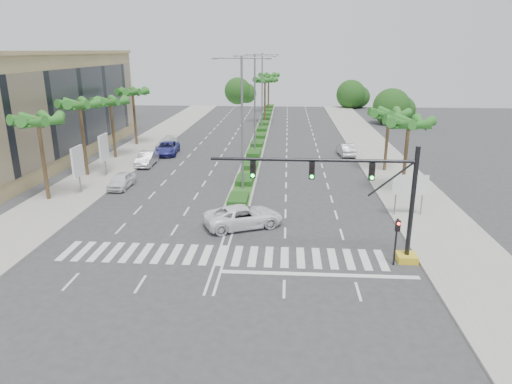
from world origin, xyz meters
TOP-DOWN VIEW (x-y plane):
  - ground at (0.00, 0.00)m, footprint 160.00×160.00m
  - footpath_right at (15.20, 20.00)m, footprint 6.00×120.00m
  - footpath_left at (-15.20, 20.00)m, footprint 6.00×120.00m
  - median at (0.00, 45.00)m, footprint 2.20×75.00m
  - median_grass at (0.00, 45.00)m, footprint 1.80×75.00m
  - building at (-26.00, 26.00)m, footprint 12.00×36.00m
  - signal_gantry at (9.27, -0.00)m, footprint 12.60×1.20m
  - pedestrian_signal at (10.60, -0.68)m, footprint 0.28×0.36m
  - direction_sign at (13.50, 7.99)m, footprint 2.70×0.11m
  - billboard_near at (-14.50, 12.00)m, footprint 0.18×2.10m
  - billboard_far at (-14.50, 18.00)m, footprint 0.18×2.10m
  - palm_left_near at (-16.50, 10.00)m, footprint 4.57×4.68m
  - palm_left_mid at (-16.50, 18.00)m, footprint 4.57×4.68m
  - palm_left_far at (-16.50, 26.00)m, footprint 4.57×4.68m
  - palm_left_end at (-16.50, 34.00)m, footprint 4.57×4.68m
  - palm_right_near at (14.50, 14.00)m, footprint 4.57×4.68m
  - palm_right_far at (14.50, 22.00)m, footprint 4.57×4.68m
  - palm_median_a at (0.00, 55.00)m, footprint 4.57×4.68m
  - palm_median_b at (0.00, 70.00)m, footprint 4.57×4.68m
  - streetlight_near at (0.00, 14.00)m, footprint 5.10×0.25m
  - streetlight_mid at (0.00, 30.00)m, footprint 5.10×0.25m
  - streetlight_far at (0.00, 46.00)m, footprint 5.10×0.25m
  - car_parked_a at (-11.48, 14.10)m, footprint 1.77×4.24m
  - car_parked_b at (-11.70, 22.88)m, footprint 1.77×4.76m
  - car_parked_c at (-10.85, 28.65)m, footprint 3.03×5.72m
  - car_parked_d at (-11.80, 32.09)m, footprint 2.35×4.91m
  - car_crossing at (0.93, 5.00)m, footprint 6.39×4.79m
  - car_right at (11.27, 29.42)m, footprint 2.07×4.78m

SIDE VIEW (x-z plane):
  - ground at x=0.00m, z-range 0.00..0.00m
  - footpath_right at x=15.20m, z-range 0.00..0.15m
  - footpath_left at x=-15.20m, z-range 0.00..0.15m
  - median at x=0.00m, z-range 0.00..0.20m
  - median_grass at x=0.00m, z-range 0.20..0.24m
  - car_parked_d at x=-11.80m, z-range 0.00..1.38m
  - car_parked_a at x=-11.48m, z-range 0.00..1.43m
  - car_right at x=11.27m, z-range 0.00..1.53m
  - car_parked_c at x=-10.85m, z-range 0.00..1.53m
  - car_parked_b at x=-11.70m, z-range 0.00..1.56m
  - car_crossing at x=0.93m, z-range 0.00..1.61m
  - pedestrian_signal at x=10.60m, z-range 0.54..3.54m
  - direction_sign at x=13.50m, z-range 0.75..4.15m
  - billboard_near at x=-14.50m, z-range 0.79..5.14m
  - billboard_far at x=-14.50m, z-range 0.79..5.14m
  - signal_gantry at x=9.27m, z-range -0.14..7.06m
  - palm_right_far at x=14.50m, z-range 2.54..9.29m
  - building at x=-26.00m, z-range 0.00..12.00m
  - palm_right_near at x=14.50m, z-range 2.68..9.73m
  - palm_left_far at x=-16.50m, z-range 2.82..10.17m
  - palm_left_near at x=-16.50m, z-range 2.91..10.46m
  - streetlight_near at x=0.00m, z-range 0.81..12.81m
  - streetlight_mid at x=0.00m, z-range 0.81..12.81m
  - streetlight_far at x=0.00m, z-range 0.81..12.81m
  - palm_left_end at x=-16.50m, z-range 3.01..10.76m
  - palm_left_mid at x=-16.50m, z-range 3.10..11.05m
  - palm_median_a at x=0.00m, z-range 3.15..11.20m
  - palm_median_b at x=0.00m, z-range 3.15..11.20m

